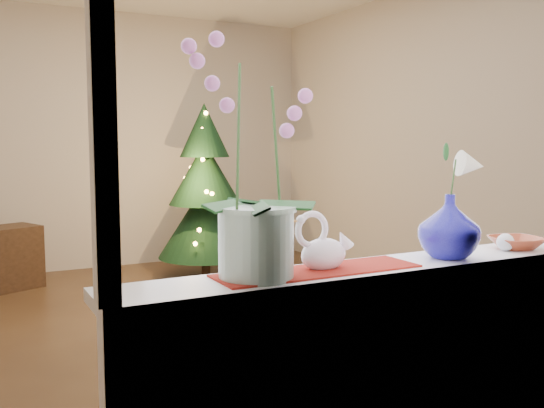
% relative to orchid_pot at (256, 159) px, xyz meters
% --- Properties ---
extents(ground, '(5.00, 5.00, 0.00)m').
position_rel_orchid_pot_xyz_m(ground, '(0.60, 2.36, -1.29)').
color(ground, '#362416').
rests_on(ground, ground).
extents(wall_back, '(4.50, 0.10, 2.70)m').
position_rel_orchid_pot_xyz_m(wall_back, '(0.60, 4.86, 0.06)').
color(wall_back, beige).
rests_on(wall_back, ground).
extents(wall_front, '(4.50, 0.10, 2.70)m').
position_rel_orchid_pot_xyz_m(wall_front, '(0.60, -0.14, 0.06)').
color(wall_front, beige).
rests_on(wall_front, ground).
extents(wall_right, '(0.10, 5.00, 2.70)m').
position_rel_orchid_pot_xyz_m(wall_right, '(2.85, 2.36, 0.06)').
color(wall_right, beige).
rests_on(wall_right, ground).
extents(window_apron, '(2.20, 0.08, 0.88)m').
position_rel_orchid_pot_xyz_m(window_apron, '(0.60, -0.10, -0.85)').
color(window_apron, white).
rests_on(window_apron, ground).
extents(windowsill, '(2.20, 0.26, 0.04)m').
position_rel_orchid_pot_xyz_m(windowsill, '(0.60, -0.01, -0.39)').
color(windowsill, white).
rests_on(windowsill, window_apron).
extents(window_frame, '(2.22, 0.06, 1.60)m').
position_rel_orchid_pot_xyz_m(window_frame, '(0.60, -0.11, 0.41)').
color(window_frame, white).
rests_on(window_frame, windowsill).
extents(runner, '(0.70, 0.20, 0.01)m').
position_rel_orchid_pot_xyz_m(runner, '(0.22, -0.01, -0.37)').
color(runner, maroon).
rests_on(runner, windowsill).
extents(orchid_pot, '(0.33, 0.33, 0.74)m').
position_rel_orchid_pot_xyz_m(orchid_pot, '(0.00, 0.00, 0.00)').
color(orchid_pot, silver).
rests_on(orchid_pot, windowsill).
extents(swan, '(0.23, 0.13, 0.19)m').
position_rel_orchid_pot_xyz_m(swan, '(0.25, 0.01, -0.28)').
color(swan, white).
rests_on(swan, windowsill).
extents(blue_vase, '(0.32, 0.32, 0.27)m').
position_rel_orchid_pot_xyz_m(blue_vase, '(0.77, -0.02, -0.24)').
color(blue_vase, navy).
rests_on(blue_vase, windowsill).
extents(lily, '(0.15, 0.08, 0.20)m').
position_rel_orchid_pot_xyz_m(lily, '(0.77, -0.02, -0.00)').
color(lily, silver).
rests_on(lily, blue_vase).
extents(paperweight, '(0.08, 0.08, 0.07)m').
position_rel_orchid_pot_xyz_m(paperweight, '(1.06, -0.02, -0.34)').
color(paperweight, white).
rests_on(paperweight, windowsill).
extents(amber_dish, '(0.20, 0.20, 0.04)m').
position_rel_orchid_pot_xyz_m(amber_dish, '(1.14, -0.01, -0.35)').
color(amber_dish, '#9A3D23').
rests_on(amber_dish, windowsill).
extents(xmas_tree, '(1.19, 1.19, 1.72)m').
position_rel_orchid_pot_xyz_m(xmas_tree, '(1.36, 3.94, -0.43)').
color(xmas_tree, black).
rests_on(xmas_tree, ground).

